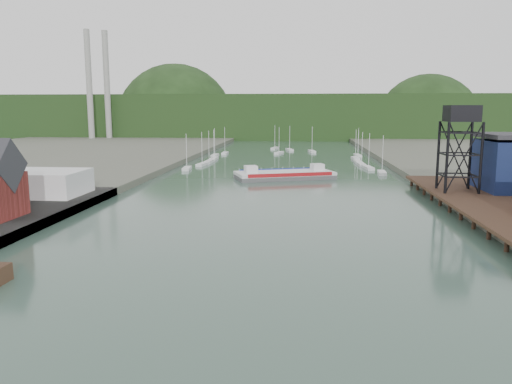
# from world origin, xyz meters

# --- Properties ---
(ground) EXTENTS (600.00, 600.00, 0.00)m
(ground) POSITION_xyz_m (0.00, 0.00, 0.00)
(ground) COLOR #324E46
(ground) RESTS_ON ground
(east_pier) EXTENTS (14.00, 70.00, 2.45)m
(east_pier) POSITION_xyz_m (37.00, 45.00, 1.90)
(east_pier) COLOR black
(east_pier) RESTS_ON ground
(white_shed) EXTENTS (18.00, 12.00, 4.50)m
(white_shed) POSITION_xyz_m (-44.00, 50.00, 3.85)
(white_shed) COLOR silver
(white_shed) RESTS_ON west_quay
(lift_tower) EXTENTS (6.50, 6.50, 16.00)m
(lift_tower) POSITION_xyz_m (35.00, 58.00, 15.65)
(lift_tower) COLOR black
(lift_tower) RESTS_ON east_pier
(marina_sailboats) EXTENTS (57.71, 92.65, 0.90)m
(marina_sailboats) POSITION_xyz_m (0.08, 138.46, 0.35)
(marina_sailboats) COLOR silver
(marina_sailboats) RESTS_ON ground
(smokestacks) EXTENTS (11.20, 8.20, 60.00)m
(smokestacks) POSITION_xyz_m (-106.00, 232.50, 30.00)
(smokestacks) COLOR #979792
(smokestacks) RESTS_ON ground
(distant_hills) EXTENTS (500.00, 120.00, 80.00)m
(distant_hills) POSITION_xyz_m (-3.98, 301.35, 10.38)
(distant_hills) COLOR black
(distant_hills) RESTS_ON ground
(chain_ferry) EXTENTS (26.47, 17.55, 3.54)m
(chain_ferry) POSITION_xyz_m (1.46, 87.93, 1.02)
(chain_ferry) COLOR #505053
(chain_ferry) RESTS_ON ground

